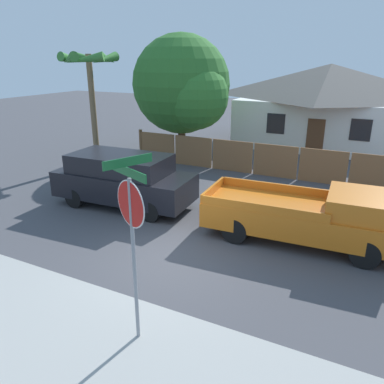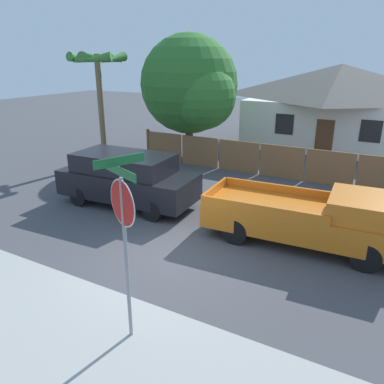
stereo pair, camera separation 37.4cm
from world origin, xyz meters
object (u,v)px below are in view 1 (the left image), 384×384
object	(u,v)px
oak_tree	(184,87)
stop_sign	(132,220)
orange_pickup	(311,216)
house	(327,104)
red_suv	(123,179)
palm_tree	(90,69)

from	to	relation	value
oak_tree	stop_sign	size ratio (longest dim) A/B	1.76
orange_pickup	stop_sign	xyz separation A→B (m)	(-2.21, -5.46, 1.62)
house	red_suv	xyz separation A→B (m)	(-4.88, -13.81, -1.44)
oak_tree	house	bearing A→B (deg)	47.61
orange_pickup	stop_sign	distance (m)	6.11
oak_tree	palm_tree	distance (m)	4.64
red_suv	stop_sign	bearing A→B (deg)	-54.72
oak_tree	palm_tree	xyz separation A→B (m)	(-3.41, -3.01, 0.90)
oak_tree	orange_pickup	xyz separation A→B (m)	(7.73, -7.09, -2.83)
oak_tree	stop_sign	world-z (taller)	oak_tree
palm_tree	red_suv	distance (m)	7.14
orange_pickup	stop_sign	bearing A→B (deg)	-114.96
house	red_suv	bearing A→B (deg)	-109.47
palm_tree	orange_pickup	xyz separation A→B (m)	(11.14, -4.08, -3.73)
house	orange_pickup	distance (m)	13.99
red_suv	stop_sign	xyz separation A→B (m)	(4.28, -5.44, 1.44)
palm_tree	orange_pickup	bearing A→B (deg)	-20.11
palm_tree	orange_pickup	size ratio (longest dim) A/B	0.94
orange_pickup	stop_sign	world-z (taller)	stop_sign
house	palm_tree	bearing A→B (deg)	-134.45
palm_tree	stop_sign	bearing A→B (deg)	-46.87
house	stop_sign	world-z (taller)	house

